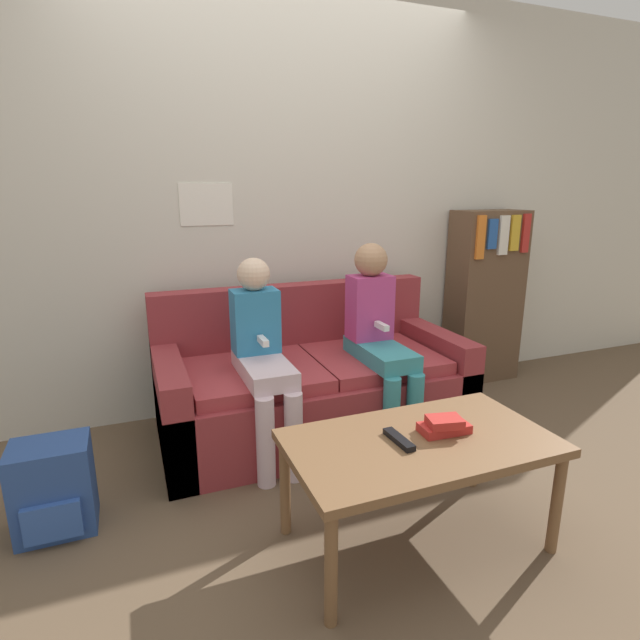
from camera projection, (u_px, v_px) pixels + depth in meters
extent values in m
plane|color=brown|center=(348.00, 473.00, 2.51)|extent=(10.00, 10.00, 0.00)
cube|color=beige|center=(283.00, 203.00, 3.12)|extent=(8.00, 0.06, 2.60)
cube|color=white|center=(206.00, 205.00, 2.92)|extent=(0.31, 0.00, 0.24)
cube|color=maroon|center=(314.00, 400.00, 2.91)|extent=(1.73, 0.83, 0.38)
cube|color=maroon|center=(294.00, 319.00, 3.11)|extent=(1.73, 0.14, 0.44)
cube|color=maroon|center=(172.00, 409.00, 2.61)|extent=(0.14, 0.83, 0.54)
cube|color=maroon|center=(431.00, 370.00, 3.17)|extent=(0.14, 0.83, 0.54)
cube|color=#A1343A|center=(254.00, 374.00, 2.69)|extent=(0.71, 0.67, 0.07)
cube|color=#A1343A|center=(372.00, 358.00, 2.94)|extent=(0.71, 0.67, 0.07)
cube|color=brown|center=(420.00, 443.00, 1.91)|extent=(1.02, 0.57, 0.04)
cylinder|color=brown|center=(331.00, 570.00, 1.59)|extent=(0.04, 0.04, 0.42)
cylinder|color=brown|center=(557.00, 504.00, 1.92)|extent=(0.04, 0.04, 0.42)
cylinder|color=brown|center=(285.00, 487.00, 2.03)|extent=(0.04, 0.04, 0.42)
cylinder|color=brown|center=(475.00, 445.00, 2.36)|extent=(0.04, 0.04, 0.42)
cylinder|color=silver|center=(266.00, 442.00, 2.36)|extent=(0.09, 0.09, 0.45)
cylinder|color=silver|center=(294.00, 437.00, 2.41)|extent=(0.09, 0.09, 0.45)
cube|color=silver|center=(264.00, 368.00, 2.55)|extent=(0.23, 0.51, 0.09)
cube|color=teal|center=(255.00, 321.00, 2.63)|extent=(0.24, 0.16, 0.33)
sphere|color=beige|center=(254.00, 274.00, 2.57)|extent=(0.17, 0.17, 0.17)
cube|color=white|center=(263.00, 341.00, 2.51)|extent=(0.03, 0.12, 0.03)
cylinder|color=teal|center=(391.00, 419.00, 2.59)|extent=(0.09, 0.09, 0.45)
cylinder|color=teal|center=(414.00, 415.00, 2.64)|extent=(0.09, 0.09, 0.45)
cube|color=teal|center=(381.00, 353.00, 2.79)|extent=(0.23, 0.51, 0.09)
cube|color=#B73D7F|center=(370.00, 307.00, 2.86)|extent=(0.24, 0.16, 0.37)
sphere|color=tan|center=(371.00, 260.00, 2.79)|extent=(0.19, 0.19, 0.19)
cube|color=white|center=(382.00, 326.00, 2.75)|extent=(0.03, 0.12, 0.03)
cube|color=black|center=(399.00, 439.00, 1.88)|extent=(0.05, 0.17, 0.02)
cube|color=red|center=(444.00, 428.00, 1.96)|extent=(0.20, 0.11, 0.04)
cube|color=red|center=(445.00, 422.00, 1.93)|extent=(0.15, 0.12, 0.03)
cube|color=brown|center=(484.00, 297.00, 3.64)|extent=(0.52, 0.26, 1.24)
cube|color=orange|center=(481.00, 237.00, 3.33)|extent=(0.06, 0.02, 0.29)
cube|color=#23519E|center=(492.00, 234.00, 3.36)|extent=(0.07, 0.02, 0.20)
cube|color=silver|center=(504.00, 235.00, 3.40)|extent=(0.07, 0.02, 0.27)
cube|color=gold|center=(515.00, 233.00, 3.43)|extent=(0.07, 0.02, 0.24)
cube|color=red|center=(526.00, 233.00, 3.46)|extent=(0.06, 0.02, 0.27)
cube|color=#284789|center=(54.00, 487.00, 2.05)|extent=(0.30, 0.23, 0.39)
cube|color=#3055A5|center=(53.00, 522.00, 1.96)|extent=(0.21, 0.03, 0.16)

